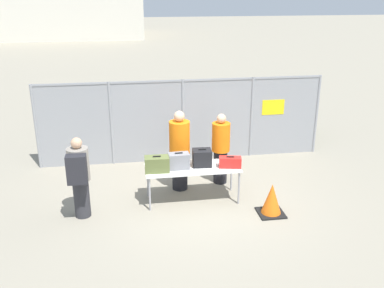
# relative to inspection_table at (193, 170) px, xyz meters

# --- Properties ---
(ground_plane) EXTENTS (120.00, 120.00, 0.00)m
(ground_plane) POSITION_rel_inspection_table_xyz_m (0.12, -0.09, -0.70)
(ground_plane) COLOR gray
(fence_section) EXTENTS (7.32, 0.07, 2.13)m
(fence_section) POSITION_rel_inspection_table_xyz_m (0.14, 2.31, 0.42)
(fence_section) COLOR gray
(fence_section) RESTS_ON ground_plane
(inspection_table) EXTENTS (1.97, 0.77, 0.75)m
(inspection_table) POSITION_rel_inspection_table_xyz_m (0.00, 0.00, 0.00)
(inspection_table) COLOR silver
(inspection_table) RESTS_ON ground_plane
(suitcase_olive) EXTENTS (0.51, 0.30, 0.34)m
(suitcase_olive) POSITION_rel_inspection_table_xyz_m (-0.74, -0.09, 0.21)
(suitcase_olive) COLOR #566033
(suitcase_olive) RESTS_ON inspection_table
(suitcase_grey) EXTENTS (0.44, 0.27, 0.35)m
(suitcase_grey) POSITION_rel_inspection_table_xyz_m (-0.29, -0.01, 0.22)
(suitcase_grey) COLOR slate
(suitcase_grey) RESTS_ON inspection_table
(suitcase_black) EXTENTS (0.40, 0.34, 0.37)m
(suitcase_black) POSITION_rel_inspection_table_xyz_m (0.21, 0.07, 0.23)
(suitcase_black) COLOR black
(suitcase_black) RESTS_ON inspection_table
(suitcase_red) EXTENTS (0.49, 0.29, 0.24)m
(suitcase_red) POSITION_rel_inspection_table_xyz_m (0.78, -0.11, 0.16)
(suitcase_red) COLOR red
(suitcase_red) RESTS_ON inspection_table
(traveler_hooded) EXTENTS (0.41, 0.63, 1.65)m
(traveler_hooded) POSITION_rel_inspection_table_xyz_m (-2.26, -0.39, 0.21)
(traveler_hooded) COLOR #2D2D33
(traveler_hooded) RESTS_ON ground_plane
(security_worker_near) EXTENTS (0.45, 0.45, 1.82)m
(security_worker_near) POSITION_rel_inspection_table_xyz_m (-0.19, 0.59, 0.24)
(security_worker_near) COLOR black
(security_worker_near) RESTS_ON ground_plane
(security_worker_far) EXTENTS (0.41, 0.41, 1.65)m
(security_worker_far) POSITION_rel_inspection_table_xyz_m (0.77, 0.78, 0.15)
(security_worker_far) COLOR black
(security_worker_far) RESTS_ON ground_plane
(utility_trailer) EXTENTS (4.20, 2.10, 0.68)m
(utility_trailer) POSITION_rel_inspection_table_xyz_m (2.36, 4.10, -0.30)
(utility_trailer) COLOR #4C6B47
(utility_trailer) RESTS_ON ground_plane
(traffic_cone) EXTENTS (0.52, 0.52, 0.65)m
(traffic_cone) POSITION_rel_inspection_table_xyz_m (1.46, -0.83, -0.40)
(traffic_cone) COLOR black
(traffic_cone) RESTS_ON ground_plane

